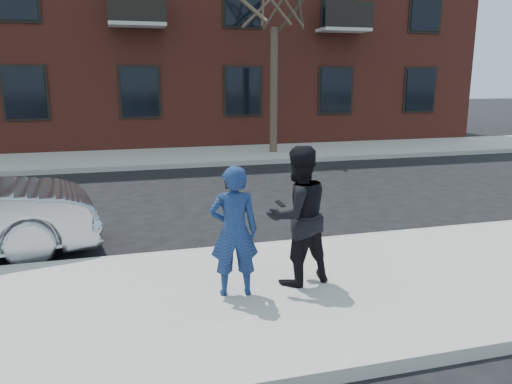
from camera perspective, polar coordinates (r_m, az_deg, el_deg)
name	(u,v)px	position (r m, az deg, el deg)	size (l,w,h in m)	color
ground	(190,304)	(6.33, -7.61, -12.58)	(100.00, 100.00, 0.00)	black
near_sidewalk	(192,307)	(6.07, -7.29, -12.93)	(50.00, 3.50, 0.15)	#989690
near_curb	(175,256)	(7.72, -9.23, -7.21)	(50.00, 0.10, 0.15)	#999691
far_sidewalk	(143,158)	(17.14, -12.83, 3.80)	(50.00, 3.50, 0.15)	#989690
far_curb	(146,167)	(15.36, -12.50, 2.78)	(50.00, 0.10, 0.15)	#999691
man_hoodie	(234,231)	(5.91, -2.53, -4.51)	(0.62, 0.52, 1.58)	navy
man_peacoat	(298,216)	(6.25, 4.81, -2.72)	(0.98, 0.83, 1.76)	black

